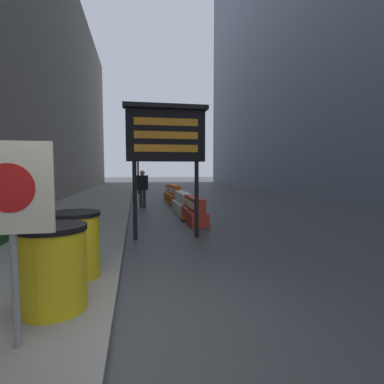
{
  "coord_description": "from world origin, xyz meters",
  "views": [
    {
      "loc": [
        0.26,
        -3.04,
        1.68
      ],
      "look_at": [
        1.69,
        4.55,
        1.09
      ],
      "focal_mm": 28.0,
      "sensor_mm": 36.0,
      "label": 1
    }
  ],
  "objects_px": {
    "jersey_barrier_orange_near": "(170,194)",
    "pedestrian_worker": "(142,186)",
    "barrel_drum_middle": "(75,244)",
    "barrel_drum_foreground": "(54,267)",
    "jersey_barrier_white": "(183,203)",
    "warning_sign": "(11,203)",
    "message_board": "(166,136)",
    "traffic_light_near_curb": "(138,151)",
    "traffic_cone_near": "(187,210)",
    "jersey_barrier_orange_far": "(175,196)",
    "jersey_barrier_red_striped": "(194,211)"
  },
  "relations": [
    {
      "from": "jersey_barrier_white",
      "to": "jersey_barrier_orange_far",
      "type": "bearing_deg",
      "value": 90.0
    },
    {
      "from": "barrel_drum_foreground",
      "to": "barrel_drum_middle",
      "type": "relative_size",
      "value": 1.0
    },
    {
      "from": "traffic_cone_near",
      "to": "traffic_light_near_curb",
      "type": "height_order",
      "value": "traffic_light_near_curb"
    },
    {
      "from": "message_board",
      "to": "traffic_cone_near",
      "type": "relative_size",
      "value": 4.56
    },
    {
      "from": "barrel_drum_foreground",
      "to": "warning_sign",
      "type": "distance_m",
      "value": 1.07
    },
    {
      "from": "message_board",
      "to": "jersey_barrier_orange_far",
      "type": "height_order",
      "value": "message_board"
    },
    {
      "from": "jersey_barrier_red_striped",
      "to": "traffic_cone_near",
      "type": "xyz_separation_m",
      "value": [
        -0.17,
        0.4,
        -0.02
      ]
    },
    {
      "from": "barrel_drum_middle",
      "to": "traffic_cone_near",
      "type": "bearing_deg",
      "value": 63.67
    },
    {
      "from": "barrel_drum_middle",
      "to": "traffic_cone_near",
      "type": "relative_size",
      "value": 1.36
    },
    {
      "from": "barrel_drum_foreground",
      "to": "jersey_barrier_white",
      "type": "height_order",
      "value": "barrel_drum_foreground"
    },
    {
      "from": "barrel_drum_middle",
      "to": "jersey_barrier_orange_far",
      "type": "height_order",
      "value": "barrel_drum_middle"
    },
    {
      "from": "warning_sign",
      "to": "pedestrian_worker",
      "type": "distance_m",
      "value": 10.57
    },
    {
      "from": "pedestrian_worker",
      "to": "jersey_barrier_white",
      "type": "bearing_deg",
      "value": 170.17
    },
    {
      "from": "message_board",
      "to": "pedestrian_worker",
      "type": "distance_m",
      "value": 6.25
    },
    {
      "from": "jersey_barrier_orange_near",
      "to": "barrel_drum_middle",
      "type": "bearing_deg",
      "value": -103.18
    },
    {
      "from": "jersey_barrier_orange_near",
      "to": "pedestrian_worker",
      "type": "distance_m",
      "value": 3.12
    },
    {
      "from": "jersey_barrier_red_striped",
      "to": "pedestrian_worker",
      "type": "relative_size",
      "value": 1.17
    },
    {
      "from": "barrel_drum_foreground",
      "to": "traffic_cone_near",
      "type": "relative_size",
      "value": 1.36
    },
    {
      "from": "message_board",
      "to": "barrel_drum_middle",
      "type": "bearing_deg",
      "value": -120.75
    },
    {
      "from": "pedestrian_worker",
      "to": "traffic_cone_near",
      "type": "bearing_deg",
      "value": 148.97
    },
    {
      "from": "traffic_light_near_curb",
      "to": "traffic_cone_near",
      "type": "bearing_deg",
      "value": -82.67
    },
    {
      "from": "barrel_drum_foreground",
      "to": "jersey_barrier_orange_far",
      "type": "relative_size",
      "value": 0.54
    },
    {
      "from": "message_board",
      "to": "warning_sign",
      "type": "bearing_deg",
      "value": -111.72
    },
    {
      "from": "barrel_drum_foreground",
      "to": "jersey_barrier_white",
      "type": "distance_m",
      "value": 8.48
    },
    {
      "from": "jersey_barrier_orange_far",
      "to": "jersey_barrier_orange_near",
      "type": "bearing_deg",
      "value": 90.0
    },
    {
      "from": "warning_sign",
      "to": "message_board",
      "type": "relative_size",
      "value": 0.56
    },
    {
      "from": "barrel_drum_foreground",
      "to": "jersey_barrier_white",
      "type": "relative_size",
      "value": 0.43
    },
    {
      "from": "jersey_barrier_white",
      "to": "barrel_drum_middle",
      "type": "bearing_deg",
      "value": -110.85
    },
    {
      "from": "jersey_barrier_orange_near",
      "to": "jersey_barrier_red_striped",
      "type": "bearing_deg",
      "value": -90.0
    },
    {
      "from": "warning_sign",
      "to": "traffic_cone_near",
      "type": "relative_size",
      "value": 2.57
    },
    {
      "from": "barrel_drum_middle",
      "to": "jersey_barrier_red_striped",
      "type": "xyz_separation_m",
      "value": [
        2.67,
        4.64,
        -0.24
      ]
    },
    {
      "from": "barrel_drum_foreground",
      "to": "traffic_light_near_curb",
      "type": "xyz_separation_m",
      "value": [
        1.07,
        17.35,
        2.28
      ]
    },
    {
      "from": "pedestrian_worker",
      "to": "barrel_drum_middle",
      "type": "bearing_deg",
      "value": 121.56
    },
    {
      "from": "jersey_barrier_red_striped",
      "to": "barrel_drum_foreground",
      "type": "bearing_deg",
      "value": -115.42
    },
    {
      "from": "barrel_drum_middle",
      "to": "jersey_barrier_orange_far",
      "type": "distance_m",
      "value": 9.84
    },
    {
      "from": "barrel_drum_middle",
      "to": "pedestrian_worker",
      "type": "distance_m",
      "value": 8.82
    },
    {
      "from": "jersey_barrier_orange_far",
      "to": "traffic_cone_near",
      "type": "xyz_separation_m",
      "value": [
        -0.17,
        -4.43,
        -0.07
      ]
    },
    {
      "from": "jersey_barrier_orange_far",
      "to": "traffic_light_near_curb",
      "type": "bearing_deg",
      "value": 103.35
    },
    {
      "from": "barrel_drum_foreground",
      "to": "pedestrian_worker",
      "type": "distance_m",
      "value": 9.85
    },
    {
      "from": "jersey_barrier_white",
      "to": "traffic_cone_near",
      "type": "bearing_deg",
      "value": -95.07
    },
    {
      "from": "jersey_barrier_orange_far",
      "to": "traffic_light_near_curb",
      "type": "relative_size",
      "value": 0.44
    },
    {
      "from": "warning_sign",
      "to": "jersey_barrier_orange_far",
      "type": "height_order",
      "value": "warning_sign"
    },
    {
      "from": "message_board",
      "to": "traffic_light_near_curb",
      "type": "relative_size",
      "value": 0.8
    },
    {
      "from": "barrel_drum_foreground",
      "to": "traffic_light_near_curb",
      "type": "relative_size",
      "value": 0.24
    },
    {
      "from": "jersey_barrier_orange_near",
      "to": "traffic_cone_near",
      "type": "bearing_deg",
      "value": -91.57
    },
    {
      "from": "jersey_barrier_red_striped",
      "to": "traffic_cone_near",
      "type": "bearing_deg",
      "value": 113.62
    },
    {
      "from": "traffic_cone_near",
      "to": "pedestrian_worker",
      "type": "relative_size",
      "value": 0.43
    },
    {
      "from": "message_board",
      "to": "jersey_barrier_orange_far",
      "type": "relative_size",
      "value": 1.82
    },
    {
      "from": "barrel_drum_middle",
      "to": "traffic_cone_near",
      "type": "distance_m",
      "value": 5.63
    },
    {
      "from": "traffic_cone_near",
      "to": "warning_sign",
      "type": "bearing_deg",
      "value": -111.42
    }
  ]
}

